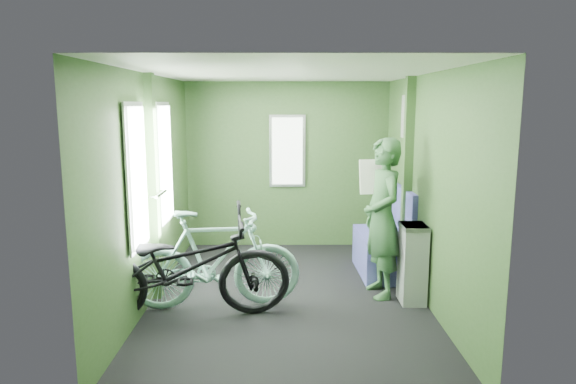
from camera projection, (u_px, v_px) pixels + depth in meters
name	position (u px, v px, depth m)	size (l,w,h in m)	color
room	(284.00, 160.00, 5.19)	(4.00, 4.02, 2.31)	black
bicycle_black	(185.00, 320.00, 4.81)	(0.70, 1.99, 1.05)	black
bicycle_mint	(215.00, 309.00, 5.07)	(0.48, 1.69, 1.02)	#83BDB1
passenger	(382.00, 218.00, 5.31)	(0.50, 0.70, 1.66)	#305932
waste_box	(413.00, 264.00, 5.19)	(0.24, 0.33, 0.81)	gray
bench_seat	(384.00, 248.00, 6.09)	(0.57, 0.99, 1.03)	navy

